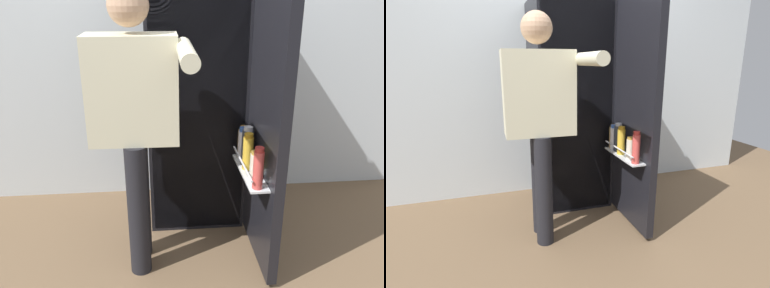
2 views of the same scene
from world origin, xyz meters
The scene contains 4 objects.
ground_plane centered at (0.00, 0.00, 0.00)m, with size 6.51×6.51×0.00m, color brown.
kitchen_wall centered at (0.00, 0.90, 1.24)m, with size 4.40×0.10×2.48m, color silver.
refrigerator centered at (0.03, 0.49, 0.88)m, with size 0.68×1.21×1.76m.
person centered at (-0.37, -0.05, 0.95)m, with size 0.54×0.77×1.58m.
Camera 2 is at (-0.74, -2.06, 1.27)m, focal length 28.37 mm.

